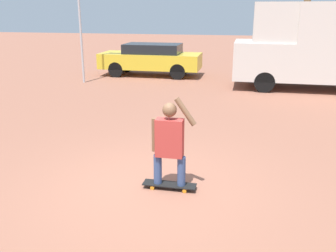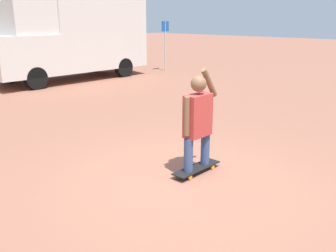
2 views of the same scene
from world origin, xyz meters
name	(u,v)px [view 1 (image 1 of 2)]	position (x,y,z in m)	size (l,w,h in m)	color
ground_plane	(151,187)	(0.00, 0.00, 0.00)	(80.00, 80.00, 0.00)	#935B47
skateboard	(169,185)	(0.33, 0.02, 0.07)	(0.92, 0.24, 0.09)	black
person_skateboarder	(169,140)	(0.33, 0.02, 0.90)	(0.75, 0.24, 1.54)	#384C7A
camper_van	(324,44)	(4.26, 9.42, 1.72)	(6.23, 2.24, 3.21)	black
parked_car_yellow	(151,58)	(-2.86, 11.09, 0.79)	(4.59, 1.72, 1.45)	black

